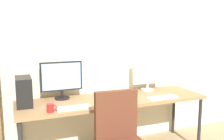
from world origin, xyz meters
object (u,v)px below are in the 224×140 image
pc_tower (24,91)px  keyboard_right (162,98)px  monitor_right (148,75)px  computer_mouse (132,99)px  keyboard_left (74,108)px  monitor_left (62,78)px  desk (113,102)px  coffee_mug (51,108)px  laptop_closed (115,96)px

pc_tower → keyboard_right: pc_tower is taller
monitor_right → computer_mouse: (-0.43, -0.39, -0.21)m
computer_mouse → keyboard_left: bearing=-175.9°
monitor_left → keyboard_right: monitor_left is taller
monitor_right → monitor_left: bearing=180.0°
desk → coffee_mug: 0.85m
keyboard_right → computer_mouse: (-0.39, 0.05, 0.01)m
desk → keyboard_right: bearing=-22.3°
coffee_mug → desk: bearing=17.5°
pc_tower → coffee_mug: 0.44m
keyboard_right → desk: bearing=157.7°
monitor_left → monitor_right: 1.20m
monitor_right → computer_mouse: size_ratio=4.64×
monitor_right → coffee_mug: (-1.41, -0.47, -0.18)m
keyboard_left → coffee_mug: 0.25m
pc_tower → laptop_closed: (1.08, -0.07, -0.15)m
monitor_left → computer_mouse: bearing=-26.9°
desk → keyboard_right: size_ratio=6.01×
monitor_right → pc_tower: bearing=-176.1°
monitor_left → computer_mouse: size_ratio=5.31×
monitor_left → keyboard_left: bearing=-84.8°
desk → pc_tower: bearing=174.5°
desk → monitor_left: monitor_left is taller
laptop_closed → computer_mouse: bearing=-53.6°
monitor_left → keyboard_right: (1.16, -0.44, -0.25)m
keyboard_right → computer_mouse: 0.40m
desk → pc_tower: size_ratio=6.87×
desk → coffee_mug: bearing=-162.5°
monitor_right → coffee_mug: 1.49m
desk → laptop_closed: laptop_closed is taller
monitor_right → keyboard_left: monitor_right is taller
monitor_left → pc_tower: 0.47m
keyboard_left → keyboard_right: same height
desk → monitor_left: size_ratio=4.58×
computer_mouse → coffee_mug: (-0.97, -0.08, 0.03)m
monitor_right → laptop_closed: monitor_right is taller
pc_tower → keyboard_left: bearing=-34.1°
pc_tower → desk: bearing=-5.5°
computer_mouse → laptop_closed: bearing=122.7°
desk → laptop_closed: size_ratio=7.30×
computer_mouse → coffee_mug: 0.98m
monitor_left → laptop_closed: (0.63, -0.18, -0.24)m
computer_mouse → laptop_closed: (-0.13, 0.21, -0.00)m
computer_mouse → pc_tower: bearing=167.1°
monitor_left → keyboard_left: (0.04, -0.44, -0.25)m
keyboard_right → keyboard_left: bearing=180.0°
keyboard_left → laptop_closed: (0.59, 0.26, 0.00)m
keyboard_right → computer_mouse: bearing=172.4°
pc_tower → coffee_mug: bearing=-55.6°
keyboard_left → coffee_mug: (-0.25, -0.02, 0.04)m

